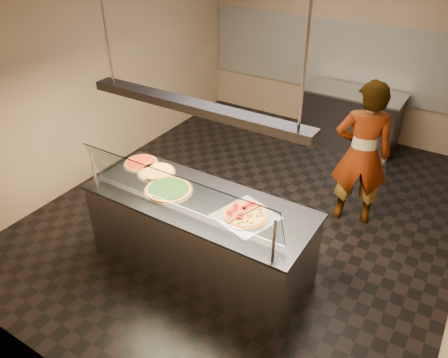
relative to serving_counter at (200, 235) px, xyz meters
The scene contains 19 objects.
ground 1.36m from the serving_counter, 90.22° to the left, with size 5.00×6.00×0.02m, color black.
wall_back 4.41m from the serving_counter, 90.06° to the left, with size 5.00×0.02×3.00m, color #9A8463.
wall_front 2.02m from the serving_counter, 90.16° to the right, with size 5.00×0.02×3.00m, color #9A8463.
wall_left 3.00m from the serving_counter, 153.15° to the left, with size 0.02×6.00×3.00m, color #9A8463.
tile_band 4.33m from the serving_counter, 90.06° to the left, with size 4.90×0.02×1.20m, color silver.
serving_counter is the anchor object (origin of this frame).
sneeze_guard 0.83m from the serving_counter, 90.00° to the right, with size 2.18×0.18×0.54m.
perforated_tray 0.72m from the serving_counter, ahead, with size 0.65×0.65×0.01m.
half_pizza_pepperoni 0.67m from the serving_counter, ahead, with size 0.33×0.47×0.05m.
half_pizza_sausage 0.82m from the serving_counter, ahead, with size 0.33×0.47×0.04m.
pizza_spinach 0.60m from the serving_counter, behind, with size 0.52×0.52×0.03m.
pizza_cheese 0.87m from the serving_counter, 165.53° to the left, with size 0.43×0.43×0.03m.
pizza_tomato 1.12m from the serving_counter, 166.04° to the left, with size 0.40×0.40×0.03m.
pizza_spatula 0.88m from the serving_counter, behind, with size 0.25×0.21×0.02m.
prep_table 3.84m from the serving_counter, 84.05° to the left, with size 1.58×0.74×0.93m.
worker 2.19m from the serving_counter, 58.12° to the left, with size 0.68×0.45×1.87m, color black.
heat_lamp_housing 1.48m from the serving_counter, 135.00° to the left, with size 2.30×0.18×0.08m, color #2E2E33.
lamp_rod_left 2.26m from the serving_counter, behind, with size 0.02×0.02×1.01m, color #B7B7BC.
lamp_rod_right 2.26m from the serving_counter, ahead, with size 0.02×0.02×1.01m, color #B7B7BC.
Camera 1 is at (2.16, -4.24, 3.50)m, focal length 35.00 mm.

